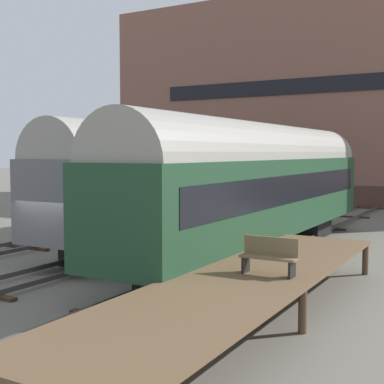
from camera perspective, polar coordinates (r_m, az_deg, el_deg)
ground_plane at (r=18.70m, az=-14.21°, el=-8.55°), size 200.00×200.00×0.00m
track_middle at (r=18.67m, az=-14.21°, el=-8.13°), size 2.60×60.00×0.26m
track_right at (r=15.86m, az=-1.67°, el=-10.21°), size 2.60×60.00×0.26m
train_car_green at (r=21.05m, az=7.29°, el=1.19°), size 3.01×18.77×5.25m
train_car_grey at (r=24.08m, az=-2.20°, el=1.62°), size 3.03×15.76×5.29m
train_car_brown at (r=32.16m, az=-3.11°, el=2.23°), size 3.08×15.31×5.27m
station_platform at (r=12.99m, az=5.72°, el=-9.32°), size 3.13×13.72×1.14m
bench at (r=13.17m, az=8.27°, el=-6.63°), size 1.40×0.40×0.91m
warehouse_building at (r=48.23m, az=15.17°, el=9.15°), size 36.70×12.91×16.72m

